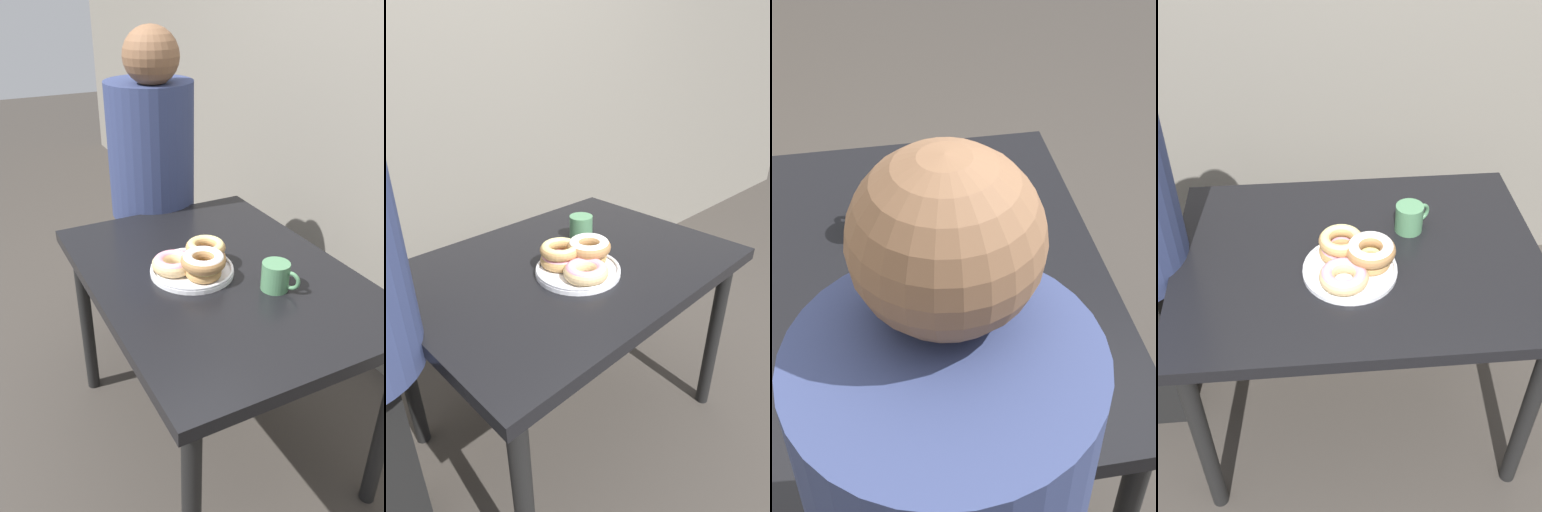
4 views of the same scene
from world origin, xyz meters
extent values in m
plane|color=#38332D|center=(0.00, 0.00, 0.00)|extent=(14.00, 14.00, 0.00)
cube|color=black|center=(0.00, 0.27, 0.70)|extent=(1.05, 0.78, 0.04)
cylinder|color=black|center=(-0.47, -0.06, 0.34)|extent=(0.05, 0.05, 0.68)
cylinder|color=black|center=(-0.47, 0.60, 0.34)|extent=(0.05, 0.05, 0.68)
cylinder|color=white|center=(-0.03, 0.19, 0.73)|extent=(0.26, 0.26, 0.01)
torus|color=white|center=(-0.03, 0.19, 0.74)|extent=(0.26, 0.26, 0.01)
torus|color=#B2844C|center=(0.03, 0.20, 0.75)|extent=(0.13, 0.13, 0.03)
torus|color=#E0D17F|center=(0.03, 0.20, 0.76)|extent=(0.12, 0.12, 0.03)
torus|color=#B2844C|center=(-0.05, 0.25, 0.75)|extent=(0.16, 0.16, 0.04)
torus|color=pink|center=(-0.05, 0.25, 0.76)|extent=(0.15, 0.15, 0.03)
torus|color=#D6B27A|center=(-0.05, 0.14, 0.76)|extent=(0.18, 0.18, 0.04)
torus|color=pink|center=(-0.05, 0.14, 0.76)|extent=(0.17, 0.17, 0.03)
torus|color=#9E7042|center=(0.03, 0.20, 0.79)|extent=(0.18, 0.18, 0.04)
torus|color=white|center=(0.03, 0.20, 0.80)|extent=(0.17, 0.17, 0.03)
torus|color=#B2844C|center=(-0.05, 0.25, 0.79)|extent=(0.16, 0.16, 0.03)
torus|color=#E0D17F|center=(-0.05, 0.25, 0.80)|extent=(0.15, 0.15, 0.03)
cylinder|color=#4C7F56|center=(0.16, 0.37, 0.76)|extent=(0.08, 0.08, 0.09)
cylinder|color=#382114|center=(0.16, 0.37, 0.80)|extent=(0.07, 0.07, 0.00)
torus|color=#4C7F56|center=(0.20, 0.39, 0.76)|extent=(0.06, 0.04, 0.06)
cube|color=black|center=(-0.73, 0.34, 0.33)|extent=(0.28, 0.20, 0.66)
cylinder|color=navy|center=(-0.66, 0.33, 0.93)|extent=(0.35, 0.35, 0.53)
sphere|color=brown|center=(-0.59, 0.31, 1.29)|extent=(0.21, 0.21, 0.21)
camera|label=1|loc=(1.17, -0.41, 1.51)|focal=35.00mm
camera|label=2|loc=(-0.79, -0.56, 1.33)|focal=28.00mm
camera|label=3|loc=(-1.14, 0.39, 1.76)|focal=50.00mm
camera|label=4|loc=(-0.13, -0.97, 1.78)|focal=40.00mm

